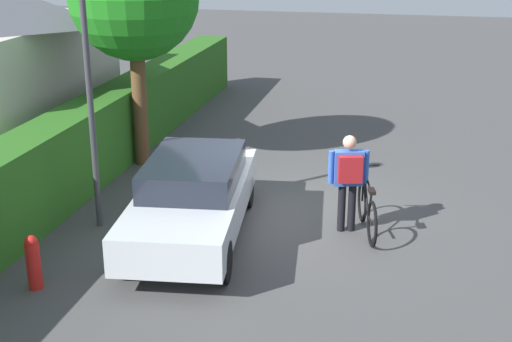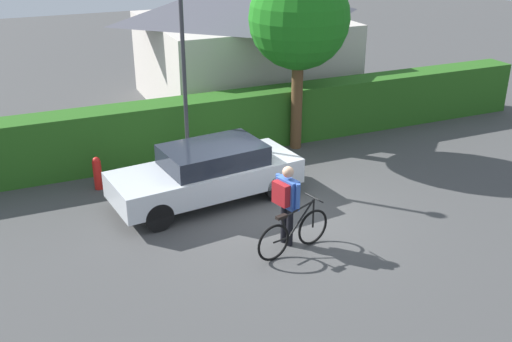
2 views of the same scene
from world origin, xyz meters
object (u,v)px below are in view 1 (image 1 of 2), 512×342
at_px(parked_car_near, 193,196).
at_px(bicycle, 367,210).
at_px(person_rider, 349,174).
at_px(fire_hydrant, 33,262).
at_px(street_lamp, 86,50).

height_order(parked_car_near, bicycle, parked_car_near).
relative_size(person_rider, fire_hydrant, 2.05).
height_order(bicycle, person_rider, person_rider).
relative_size(parked_car_near, bicycle, 2.58).
distance_m(parked_car_near, bicycle, 2.88).
height_order(bicycle, fire_hydrant, bicycle).
height_order(parked_car_near, person_rider, person_rider).
distance_m(person_rider, fire_hydrant, 5.06).
xyz_separation_m(bicycle, fire_hydrant, (-2.94, 4.42, 0.01)).
bearing_deg(bicycle, person_rider, 92.14).
height_order(person_rider, street_lamp, street_lamp).
xyz_separation_m(parked_car_near, street_lamp, (0.07, 1.71, 2.29)).
bearing_deg(fire_hydrant, person_rider, -54.42).
bearing_deg(parked_car_near, bicycle, -74.62).
distance_m(bicycle, person_rider, 0.68).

